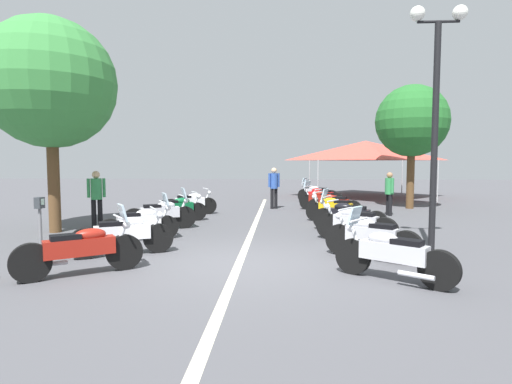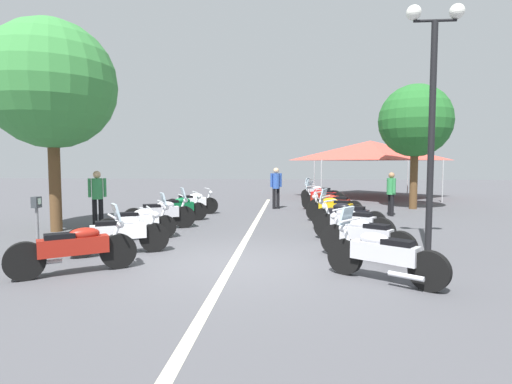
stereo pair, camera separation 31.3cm
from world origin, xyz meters
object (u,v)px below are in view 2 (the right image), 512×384
(motorcycle_right_row_3, at_px, (347,215))
(bystander_0, at_px, (276,185))
(motorcycle_left_row_3, at_px, (160,213))
(roadside_tree_1, at_px, (415,121))
(motorcycle_right_row_6, at_px, (324,200))
(parking_meter, at_px, (37,216))
(event_tent, at_px, (370,150))
(motorcycle_left_row_0, at_px, (76,248))
(motorcycle_left_row_5, at_px, (192,203))
(motorcycle_right_row_2, at_px, (352,223))
(roadside_tree_0, at_px, (51,85))
(motorcycle_right_row_5, at_px, (334,204))
(motorcycle_right_row_4, at_px, (335,209))
(motorcycle_right_row_0, at_px, (382,254))
(motorcycle_left_row_2, at_px, (138,222))
(motorcycle_right_row_7, at_px, (323,196))
(bystander_2, at_px, (391,191))
(motorcycle_right_row_8, at_px, (320,193))
(motorcycle_left_row_1, at_px, (119,234))
(bystander_1, at_px, (97,194))
(motorcycle_left_row_4, at_px, (178,208))
(motorcycle_right_row_1, at_px, (365,237))

(motorcycle_right_row_3, xyz_separation_m, bystander_0, (5.57, 2.20, 0.56))
(motorcycle_left_row_3, relative_size, roadside_tree_1, 0.38)
(motorcycle_left_row_3, distance_m, motorcycle_right_row_6, 7.17)
(parking_meter, distance_m, event_tent, 18.58)
(motorcycle_left_row_0, bearing_deg, motorcycle_left_row_5, 54.00)
(motorcycle_right_row_2, bearing_deg, roadside_tree_0, 25.67)
(motorcycle_right_row_3, relative_size, motorcycle_right_row_5, 1.06)
(motorcycle_right_row_3, distance_m, motorcycle_right_row_4, 1.74)
(motorcycle_right_row_0, relative_size, motorcycle_right_row_3, 0.87)
(motorcycle_left_row_0, xyz_separation_m, motorcycle_left_row_3, (4.83, 0.04, 0.00))
(motorcycle_left_row_2, relative_size, motorcycle_left_row_3, 0.92)
(motorcycle_left_row_2, bearing_deg, motorcycle_left_row_3, 59.64)
(motorcycle_left_row_3, bearing_deg, parking_meter, -133.27)
(motorcycle_right_row_7, bearing_deg, bystander_2, 155.93)
(motorcycle_right_row_3, bearing_deg, motorcycle_right_row_8, -64.06)
(motorcycle_left_row_1, xyz_separation_m, bystander_1, (3.64, 2.26, 0.55))
(event_tent, bearing_deg, motorcycle_left_row_1, 151.78)
(motorcycle_left_row_1, xyz_separation_m, motorcycle_right_row_8, (11.57, -5.10, 0.01))
(motorcycle_right_row_6, bearing_deg, motorcycle_left_row_0, 99.63)
(motorcycle_left_row_1, bearing_deg, bystander_2, 16.09)
(motorcycle_right_row_6, height_order, roadside_tree_0, roadside_tree_0)
(motorcycle_right_row_4, height_order, motorcycle_right_row_8, motorcycle_right_row_8)
(bystander_2, bearing_deg, motorcycle_right_row_8, 104.56)
(motorcycle_left_row_3, distance_m, motorcycle_right_row_2, 5.55)
(motorcycle_right_row_8, bearing_deg, motorcycle_right_row_4, 122.31)
(motorcycle_right_row_6, height_order, bystander_2, bystander_2)
(motorcycle_right_row_0, xyz_separation_m, motorcycle_right_row_5, (8.10, -0.09, -0.01))
(motorcycle_left_row_4, bearing_deg, motorcycle_left_row_5, 60.07)
(motorcycle_left_row_1, relative_size, event_tent, 0.30)
(motorcycle_left_row_5, bearing_deg, event_tent, 18.56)
(motorcycle_left_row_0, distance_m, motorcycle_left_row_4, 6.44)
(motorcycle_left_row_5, height_order, motorcycle_right_row_2, motorcycle_right_row_2)
(event_tent, bearing_deg, motorcycle_right_row_8, 139.81)
(motorcycle_left_row_2, height_order, bystander_2, bystander_2)
(motorcycle_left_row_3, bearing_deg, motorcycle_right_row_5, 4.62)
(roadside_tree_0, bearing_deg, event_tent, -41.90)
(motorcycle_right_row_3, bearing_deg, motorcycle_right_row_5, -64.95)
(motorcycle_left_row_4, relative_size, motorcycle_left_row_5, 0.98)
(motorcycle_right_row_1, height_order, bystander_0, bystander_0)
(motorcycle_left_row_3, distance_m, motorcycle_left_row_5, 3.36)
(motorcycle_left_row_3, xyz_separation_m, motorcycle_right_row_3, (0.02, -5.42, -0.01))
(bystander_2, distance_m, roadside_tree_0, 11.65)
(motorcycle_right_row_7, bearing_deg, motorcycle_left_row_2, 86.00)
(bystander_1, bearing_deg, motorcycle_left_row_1, -174.89)
(bystander_0, relative_size, roadside_tree_0, 0.29)
(motorcycle_right_row_1, distance_m, motorcycle_right_row_7, 9.92)
(motorcycle_right_row_3, distance_m, motorcycle_right_row_8, 8.23)
(motorcycle_left_row_2, bearing_deg, bystander_0, 36.45)
(parking_meter, relative_size, bystander_2, 0.80)
(motorcycle_left_row_1, bearing_deg, motorcycle_right_row_1, -27.53)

